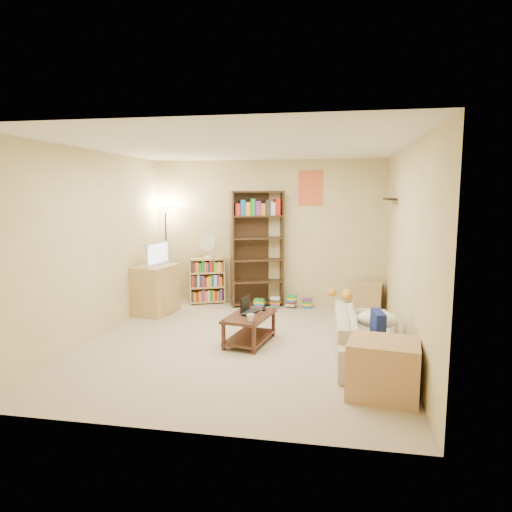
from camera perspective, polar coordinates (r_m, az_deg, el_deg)
name	(u,v)px	position (r m, az deg, el deg)	size (l,w,h in m)	color
room	(242,218)	(5.72, -1.81, 4.74)	(4.50, 4.54, 2.52)	#C3AC92
sofa	(366,335)	(5.63, 13.57, -9.62)	(0.76, 1.83, 0.53)	#BEB09E
navy_pillow	(378,325)	(5.20, 15.00, -8.37)	(0.35, 0.10, 0.31)	navy
cream_blanket	(377,319)	(5.63, 14.93, -7.66)	(0.49, 0.35, 0.21)	white
tabby_cat	(344,294)	(6.20, 10.97, -4.72)	(0.41, 0.16, 0.14)	orange
coffee_table	(250,325)	(5.97, -0.81, -8.64)	(0.62, 0.93, 0.38)	#45231A
laptop	(254,312)	(5.98, -0.25, -7.05)	(0.32, 0.42, 0.03)	black
laptop_screen	(245,304)	(6.00, -1.36, -6.03)	(0.01, 0.28, 0.19)	white
mug	(251,318)	(5.62, -0.69, -7.73)	(0.13, 0.13, 0.09)	white
tv_remote	(264,309)	(6.16, 0.99, -6.67)	(0.05, 0.15, 0.02)	black
tv_stand	(155,289)	(7.58, -12.51, -4.09)	(0.52, 0.73, 0.78)	tan
television	(154,254)	(7.48, -12.64, 0.24)	(0.20, 0.66, 0.38)	black
tall_bookshelf	(257,246)	(7.80, 0.13, 1.30)	(0.93, 0.59, 1.97)	#3F2C18
short_bookshelf	(207,281)	(8.10, -6.17, -3.08)	(0.67, 0.47, 0.80)	tan
desk_fan	(208,245)	(7.95, -6.01, 1.35)	(0.29, 0.16, 0.42)	silver
floor_lamp	(166,225)	(8.21, -11.23, 3.78)	(0.29, 0.29, 1.72)	black
side_table	(369,297)	(7.72, 13.91, -5.01)	(0.43, 0.43, 0.49)	tan
end_cabinet	(383,368)	(4.65, 15.61, -13.38)	(0.66, 0.55, 0.55)	tan
book_stacks	(284,302)	(7.80, 3.52, -5.82)	(0.98, 0.27, 0.21)	red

